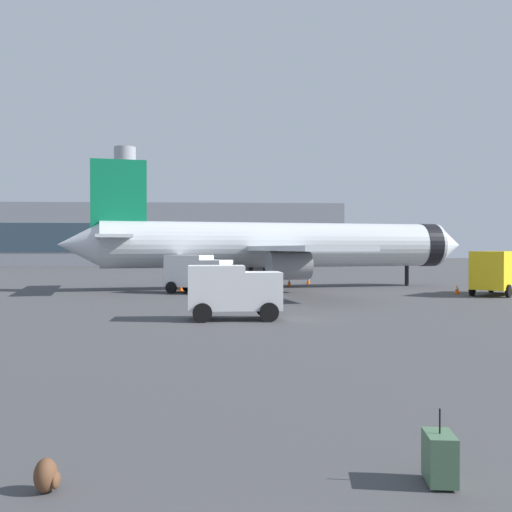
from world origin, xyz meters
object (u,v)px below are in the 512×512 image
at_px(service_truck, 198,272).
at_px(rolling_suitcase, 440,458).
at_px(safety_cone_near, 457,289).
at_px(safety_cone_outer, 308,280).
at_px(fuel_truck, 499,271).
at_px(safety_cone_mid, 289,283).
at_px(airplane_at_gate, 278,245).
at_px(cargo_van, 233,289).
at_px(safety_cone_far, 181,287).
at_px(traveller_backpack, 47,476).

bearing_deg(service_truck, rolling_suitcase, -82.25).
height_order(safety_cone_near, safety_cone_outer, safety_cone_near).
bearing_deg(safety_cone_near, fuel_truck, -27.31).
bearing_deg(service_truck, safety_cone_mid, 45.03).
relative_size(airplane_at_gate, safety_cone_outer, 53.33).
height_order(cargo_van, safety_cone_near, cargo_van).
bearing_deg(fuel_truck, safety_cone_far, 166.89).
bearing_deg(cargo_van, fuel_truck, 35.53).
xyz_separation_m(safety_cone_outer, traveller_backpack, (-10.63, -48.20, -0.10)).
relative_size(service_truck, safety_cone_far, 7.70).
relative_size(fuel_truck, rolling_suitcase, 5.51).
bearing_deg(service_truck, fuel_truck, -7.50).
height_order(safety_cone_mid, safety_cone_far, safety_cone_far).
height_order(safety_cone_far, traveller_backpack, safety_cone_far).
height_order(airplane_at_gate, safety_cone_near, airplane_at_gate).
distance_m(fuel_truck, safety_cone_far, 24.19).
height_order(airplane_at_gate, fuel_truck, airplane_at_gate).
height_order(cargo_van, traveller_backpack, cargo_van).
height_order(airplane_at_gate, safety_cone_far, airplane_at_gate).
xyz_separation_m(safety_cone_mid, traveller_backpack, (-8.43, -44.87, -0.08)).
xyz_separation_m(fuel_truck, safety_cone_mid, (-14.20, 10.79, -1.46)).
height_order(service_truck, rolling_suitcase, service_truck).
distance_m(service_truck, safety_cone_far, 3.21).
bearing_deg(safety_cone_outer, traveller_backpack, -102.44).
height_order(airplane_at_gate, traveller_backpack, airplane_at_gate).
height_order(safety_cone_outer, rolling_suitcase, rolling_suitcase).
bearing_deg(safety_cone_far, safety_cone_mid, 29.69).
xyz_separation_m(safety_cone_far, safety_cone_outer, (11.52, 8.65, -0.01)).
xyz_separation_m(cargo_van, safety_cone_near, (17.06, 15.38, -1.12)).
bearing_deg(fuel_truck, airplane_at_gate, 151.54).
relative_size(service_truck, rolling_suitcase, 4.79).
bearing_deg(airplane_at_gate, safety_cone_outer, 58.89).
height_order(safety_cone_near, safety_cone_mid, safety_cone_near).
relative_size(airplane_at_gate, rolling_suitcase, 32.35).
bearing_deg(cargo_van, rolling_suitcase, -82.55).
relative_size(safety_cone_far, rolling_suitcase, 0.62).
bearing_deg(safety_cone_outer, cargo_van, -105.23).
bearing_deg(traveller_backpack, safety_cone_outer, 77.56).
bearing_deg(fuel_truck, safety_cone_outer, 130.34).
xyz_separation_m(cargo_van, safety_cone_outer, (7.66, 28.16, -1.12)).
height_order(safety_cone_mid, traveller_backpack, safety_cone_mid).
height_order(safety_cone_mid, safety_cone_outer, safety_cone_outer).
bearing_deg(airplane_at_gate, fuel_truck, -28.46).
xyz_separation_m(service_truck, safety_cone_far, (-1.44, 2.57, -1.27)).
bearing_deg(airplane_at_gate, service_truck, -140.39).
height_order(fuel_truck, traveller_backpack, fuel_truck).
bearing_deg(airplane_at_gate, rolling_suitcase, -92.12).
relative_size(safety_cone_near, safety_cone_outer, 1.00).
bearing_deg(service_truck, safety_cone_far, 119.29).
relative_size(service_truck, safety_cone_mid, 8.28).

